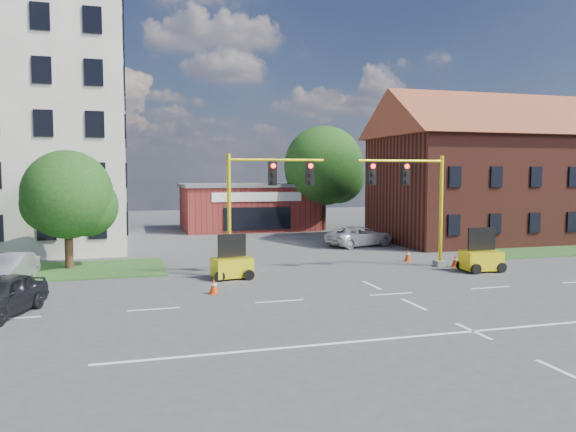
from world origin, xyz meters
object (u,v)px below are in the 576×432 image
(signal_mast_east, at_px, (415,197))
(trailer_west, at_px, (232,265))
(signal_mast_west, at_px, (261,199))
(pickup_white, at_px, (360,236))
(sedan_dark, at_px, (1,296))
(trailer_east, at_px, (481,258))

(signal_mast_east, relative_size, trailer_west, 2.92)
(signal_mast_west, height_order, pickup_white, signal_mast_west)
(signal_mast_east, bearing_deg, signal_mast_west, 180.00)
(signal_mast_west, xyz_separation_m, sedan_dark, (-11.05, -5.52, -3.17))
(trailer_east, xyz_separation_m, sedan_dark, (-22.58, -3.37, 0.05))
(trailer_east, bearing_deg, trailer_west, 178.47)
(trailer_west, distance_m, sedan_dark, 10.68)
(trailer_west, height_order, pickup_white, trailer_west)
(trailer_east, bearing_deg, signal_mast_west, 174.93)
(signal_mast_west, relative_size, signal_mast_east, 1.00)
(signal_mast_east, distance_m, trailer_west, 10.84)
(pickup_white, bearing_deg, sedan_dark, 108.43)
(signal_mast_east, xyz_separation_m, pickup_white, (0.82, 9.49, -3.21))
(trailer_west, xyz_separation_m, pickup_white, (11.14, 10.02, 0.05))
(trailer_west, bearing_deg, signal_mast_east, -7.00)
(sedan_dark, bearing_deg, trailer_west, 47.62)
(signal_mast_west, xyz_separation_m, trailer_east, (11.52, -2.14, -3.22))
(signal_mast_west, relative_size, sedan_dark, 1.41)
(signal_mast_west, bearing_deg, signal_mast_east, 0.00)
(signal_mast_west, bearing_deg, sedan_dark, -153.47)
(signal_mast_west, xyz_separation_m, signal_mast_east, (8.71, 0.00, 0.00))
(trailer_west, xyz_separation_m, sedan_dark, (-9.44, -4.99, 0.09))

